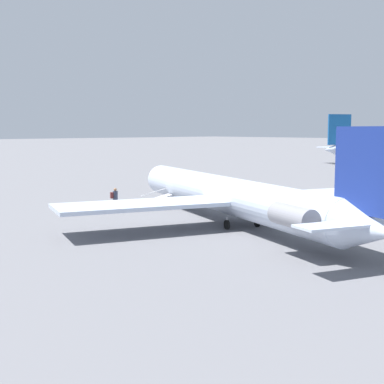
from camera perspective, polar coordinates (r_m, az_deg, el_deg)
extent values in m
plane|color=slate|center=(34.87, 3.49, -3.22)|extent=(600.00, 600.00, 0.00)
cylinder|color=silver|center=(34.61, 3.51, -0.27)|extent=(23.03, 9.86, 2.33)
cone|color=silver|center=(46.54, -3.87, 1.52)|extent=(3.17, 3.00, 2.29)
cone|color=silver|center=(23.72, 18.40, -3.82)|extent=(3.61, 3.15, 2.29)
cube|color=navy|center=(23.87, 17.64, 2.21)|extent=(3.15, 1.24, 3.73)
cube|color=silver|center=(23.89, 17.97, -3.16)|extent=(3.45, 6.64, 0.12)
cube|color=silver|center=(31.20, -5.52, -1.37)|extent=(6.75, 10.57, 0.23)
cube|color=silver|center=(36.86, 12.83, -0.27)|extent=(6.75, 10.57, 0.23)
cylinder|color=gray|center=(25.16, 10.74, -2.60)|extent=(2.99, 1.90, 1.05)
cylinder|color=gray|center=(27.13, 16.46, -2.09)|extent=(2.99, 1.90, 1.05)
cylinder|color=black|center=(41.70, -1.33, -1.17)|extent=(0.59, 0.32, 0.58)
cylinder|color=gray|center=(41.65, -1.33, -0.66)|extent=(0.10, 0.10, 0.18)
cylinder|color=black|center=(32.29, 3.74, -3.50)|extent=(0.59, 0.32, 0.58)
cylinder|color=gray|center=(32.23, 3.75, -2.84)|extent=(0.10, 0.10, 0.18)
cylinder|color=black|center=(33.30, 6.96, -3.22)|extent=(0.59, 0.32, 0.58)
cylinder|color=gray|center=(33.24, 6.97, -2.58)|extent=(0.10, 0.10, 0.18)
cone|color=silver|center=(95.22, 14.98, 4.38)|extent=(4.53, 5.12, 3.20)
cube|color=#145193|center=(95.67, 15.46, 6.44)|extent=(1.91, 4.36, 5.23)
cube|color=silver|center=(95.45, 15.18, 4.58)|extent=(9.23, 5.16, 0.16)
cube|color=silver|center=(111.35, 19.12, 4.42)|extent=(13.81, 9.53, 0.33)
cube|color=silver|center=(39.77, -6.49, -1.66)|extent=(1.63, 2.06, 0.50)
cube|color=silver|center=(40.33, -3.79, -0.76)|extent=(1.58, 2.40, 0.67)
cube|color=silver|center=(40.69, -4.01, 0.02)|extent=(0.78, 2.11, 0.61)
cube|color=#23232D|center=(39.63, -8.16, -1.46)|extent=(0.28, 0.33, 0.85)
cylinder|color=#33384C|center=(39.53, -8.18, -0.38)|extent=(0.36, 0.36, 0.65)
sphere|color=#936B4C|center=(39.48, -8.19, 0.26)|extent=(0.24, 0.24, 0.24)
cube|color=#592323|center=(39.45, -8.56, -0.35)|extent=(0.32, 0.26, 0.44)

